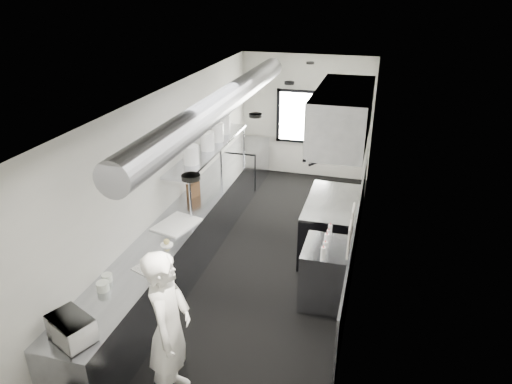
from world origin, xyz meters
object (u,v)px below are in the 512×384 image
Objects in this scene: line_cook at (169,329)px; plate_stack_d at (224,124)px; plate_stack_b at (207,141)px; plate_stack_c at (217,132)px; squeeze_bottle_a at (323,253)px; deli_tub_b at (107,278)px; prep_counter at (182,244)px; pass_shelf at (210,149)px; deli_tub_a at (103,286)px; squeeze_bottle_e at (330,230)px; bottle_station at (325,274)px; exhaust_hood at (342,115)px; squeeze_bottle_b at (325,248)px; range at (330,226)px; microwave at (71,329)px; squeeze_bottle_c at (327,241)px; plate_stack_a at (191,155)px; squeeze_bottle_d at (329,235)px; knife_block at (193,190)px; small_plate at (167,245)px; cutting_board at (176,224)px; far_work_table at (248,163)px.

line_cook is 4.84m from plate_stack_d.
plate_stack_c is (0.01, 0.50, 0.01)m from plate_stack_b.
deli_tub_b is at bearing -154.45° from squeeze_bottle_a.
pass_shelf reaches higher than prep_counter.
squeeze_bottle_e is (2.43, 2.03, 0.03)m from deli_tub_a.
bottle_station is at bearing 34.89° from deli_tub_a.
exhaust_hood is 12.23× the size of squeeze_bottle_b.
microwave is (-2.17, -3.91, 0.56)m from range.
plate_stack_c reaches higher than microwave.
line_cook is at bearing -118.93° from squeeze_bottle_e.
plate_stack_c is (-2.27, 0.64, -0.65)m from exhaust_hood.
bottle_station is 2.70× the size of plate_stack_c.
plate_stack_d is at bearing 132.78° from squeeze_bottle_c.
squeeze_bottle_a is at bearing 25.55° from deli_tub_b.
plate_stack_b is (0.01, 0.69, 0.01)m from plate_stack_a.
squeeze_bottle_d is (0.00, 0.20, -0.02)m from squeeze_bottle_c.
prep_counter is 2.35m from squeeze_bottle_d.
squeeze_bottle_b is 0.89× the size of squeeze_bottle_c.
squeeze_bottle_c is (2.27, 2.50, -0.03)m from microwave.
knife_block is 2.76m from squeeze_bottle_a.
plate_stack_a is 1.67× the size of squeeze_bottle_b.
exhaust_hood is 6.94× the size of plate_stack_b.
plate_stack_d is 3.40m from squeeze_bottle_d.
exhaust_hood reaches higher than bottle_station.
prep_counter is at bearing -89.27° from plate_stack_c.
knife_block reaches higher than squeeze_bottle_e.
range is at bearing 93.86° from squeeze_bottle_c.
knife_block reaches higher than deli_tub_b.
range is at bearing 94.57° from bottle_station.
range is at bearing 53.11° from deli_tub_a.
plate_stack_d reaches higher than pass_shelf.
pass_shelf is at bearing 91.56° from prep_counter.
deli_tub_a is 1.18m from small_plate.
microwave is at bearing -89.67° from prep_counter.
cutting_board is (0.22, 1.54, -0.04)m from deli_tub_b.
plate_stack_c reaches higher than deli_tub_a.
cutting_board reaches higher than bottle_station.
line_cook is 2.38m from squeeze_bottle_b.
prep_counter is 2.00× the size of pass_shelf.
pass_shelf reaches higher than far_work_table.
squeeze_bottle_b is (2.31, -2.23, -0.75)m from plate_stack_c.
microwave is 3.53m from squeeze_bottle_d.
exhaust_hood is 6.60× the size of plate_stack_c.
far_work_table is at bearing 88.93° from pass_shelf.
microwave is at bearing -78.02° from deli_tub_b.
pass_shelf is at bearing 4.24° from line_cook.
bottle_station is 5.13× the size of small_plate.
prep_counter is 18.00× the size of plate_stack_c.
deli_tub_a is at bearing -94.20° from prep_counter.
knife_block is 1.67m from plate_stack_d.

